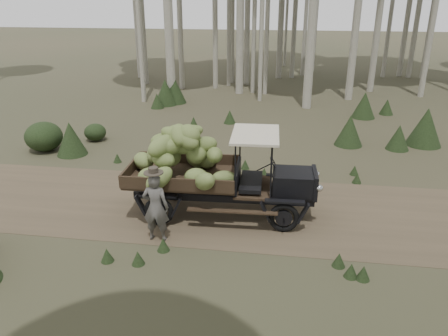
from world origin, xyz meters
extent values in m
plane|color=#473D2B|center=(0.00, 0.00, 0.00)|extent=(120.00, 120.00, 0.00)
cube|color=brown|center=(0.00, 0.00, 0.00)|extent=(70.00, 4.00, 0.01)
cube|color=black|center=(0.52, -0.23, 0.93)|extent=(0.97, 0.92, 0.51)
cube|color=black|center=(1.03, -0.21, 0.93)|extent=(0.13, 0.94, 0.58)
cube|color=black|center=(-0.79, -0.28, 1.03)|extent=(0.12, 1.31, 0.51)
cube|color=#38281C|center=(-2.10, -0.33, 0.93)|extent=(2.68, 1.78, 0.07)
cube|color=#38281C|center=(-2.13, 0.51, 1.10)|extent=(2.62, 0.16, 0.30)
cube|color=#38281C|center=(-2.07, -1.17, 1.10)|extent=(2.62, 0.16, 0.30)
cube|color=#38281C|center=(-3.41, -0.38, 1.10)|extent=(0.12, 1.68, 0.30)
cube|color=beige|center=(-0.39, -0.27, 2.08)|extent=(1.13, 1.63, 0.06)
cube|color=black|center=(-1.13, 0.06, 0.58)|extent=(4.30, 0.26, 0.17)
cube|color=black|center=(-1.11, -0.65, 0.58)|extent=(4.30, 0.26, 0.17)
torus|color=black|center=(0.30, 0.51, 0.36)|extent=(0.71, 0.15, 0.71)
torus|color=black|center=(0.36, -0.99, 0.36)|extent=(0.71, 0.15, 0.71)
torus|color=black|center=(-2.60, 0.40, 0.36)|extent=(0.71, 0.15, 0.71)
torus|color=black|center=(-2.54, -1.10, 0.36)|extent=(0.71, 0.15, 0.71)
sphere|color=beige|center=(1.09, 0.21, 0.98)|extent=(0.17, 0.17, 0.17)
sphere|color=beige|center=(1.12, -0.63, 0.98)|extent=(0.17, 0.17, 0.17)
ellipsoid|color=olive|center=(-1.68, -0.84, 1.15)|extent=(0.82, 0.77, 0.60)
ellipsoid|color=olive|center=(-2.41, -0.36, 1.45)|extent=(0.74, 0.80, 0.55)
ellipsoid|color=olive|center=(-1.61, -0.13, 1.73)|extent=(0.71, 0.49, 0.46)
ellipsoid|color=olive|center=(-1.98, -0.46, 1.95)|extent=(0.90, 0.77, 0.62)
ellipsoid|color=olive|center=(-3.17, -0.13, 1.22)|extent=(0.79, 0.79, 0.45)
ellipsoid|color=olive|center=(-1.78, -0.28, 1.53)|extent=(0.71, 0.75, 0.50)
ellipsoid|color=olive|center=(-2.02, -0.09, 1.73)|extent=(0.79, 0.39, 0.56)
ellipsoid|color=olive|center=(-2.15, -0.41, 2.03)|extent=(0.65, 0.87, 0.66)
ellipsoid|color=olive|center=(-1.02, -0.78, 1.14)|extent=(0.83, 0.84, 0.59)
ellipsoid|color=olive|center=(-2.29, 0.16, 1.52)|extent=(0.73, 0.74, 0.50)
ellipsoid|color=olive|center=(-2.34, -0.52, 1.78)|extent=(0.74, 0.74, 0.47)
ellipsoid|color=olive|center=(-2.29, -0.28, 1.98)|extent=(0.79, 0.39, 0.56)
ellipsoid|color=olive|center=(-1.62, 0.32, 1.17)|extent=(0.46, 0.76, 0.43)
ellipsoid|color=olive|center=(-2.79, -0.34, 1.49)|extent=(0.47, 0.65, 0.40)
ellipsoid|color=olive|center=(-2.19, -0.36, 1.73)|extent=(0.82, 0.42, 0.47)
ellipsoid|color=olive|center=(-1.98, -0.29, 2.05)|extent=(0.88, 0.67, 0.49)
ellipsoid|color=olive|center=(-1.94, 0.40, 1.16)|extent=(0.81, 0.81, 0.49)
ellipsoid|color=olive|center=(-1.35, -0.30, 1.54)|extent=(0.53, 0.77, 0.49)
ellipsoid|color=olive|center=(-2.63, -0.18, 1.79)|extent=(0.71, 0.61, 0.39)
ellipsoid|color=olive|center=(-1.92, -0.40, 2.04)|extent=(0.80, 0.77, 0.54)
ellipsoid|color=olive|center=(-2.72, -1.00, 1.20)|extent=(0.71, 0.49, 0.52)
ellipsoid|color=olive|center=(-2.49, -0.68, 1.50)|extent=(0.75, 0.66, 0.43)
ellipsoid|color=olive|center=(-2.53, -0.62, 1.82)|extent=(0.83, 0.97, 0.63)
ellipsoid|color=olive|center=(-2.25, -0.19, 1.98)|extent=(0.73, 0.61, 0.48)
ellipsoid|color=olive|center=(-2.44, -1.23, 1.25)|extent=(0.88, 0.85, 0.71)
ellipsoid|color=olive|center=(-1.41, -1.19, 1.23)|extent=(0.77, 0.84, 0.65)
imported|color=#524F4B|center=(-2.40, -1.74, 0.79)|extent=(0.58, 0.39, 1.58)
cylinder|color=#362F26|center=(-2.40, -1.74, 1.61)|extent=(0.43, 0.43, 0.02)
cylinder|color=#362F26|center=(-2.40, -1.74, 1.66)|extent=(0.21, 0.21, 0.13)
cone|color=#233319|center=(-2.08, 7.82, 0.28)|extent=(0.51, 0.51, 0.57)
cone|color=#233319|center=(-5.33, 11.12, 0.67)|extent=(1.20, 1.20, 1.34)
ellipsoid|color=#233319|center=(-3.54, 5.10, 0.20)|extent=(0.50, 0.50, 0.40)
cone|color=#233319|center=(-5.64, 10.65, 0.63)|extent=(1.13, 1.13, 1.26)
ellipsoid|color=#233319|center=(-7.95, 3.42, 0.52)|extent=(1.26, 1.26, 1.01)
cone|color=#233319|center=(4.19, 5.37, 0.44)|extent=(0.80, 0.80, 0.89)
cone|color=#233319|center=(2.54, 5.59, 0.55)|extent=(1.00, 1.00, 1.11)
cone|color=#233319|center=(-5.85, 9.91, 0.35)|extent=(0.63, 0.63, 0.70)
cone|color=#233319|center=(-6.85, 3.21, 0.57)|extent=(1.02, 1.02, 1.13)
ellipsoid|color=#233319|center=(-6.70, 4.76, 0.32)|extent=(0.79, 0.79, 0.63)
cone|color=#233319|center=(-3.34, 6.48, 0.29)|extent=(0.52, 0.52, 0.58)
cone|color=#233319|center=(4.75, 10.31, 0.35)|extent=(0.62, 0.62, 0.69)
cone|color=#233319|center=(5.22, 6.00, 0.68)|extent=(1.23, 1.23, 1.37)
cone|color=#233319|center=(3.63, 9.57, 0.57)|extent=(1.02, 1.02, 1.13)
cone|color=#233319|center=(-3.17, -2.72, 0.15)|extent=(0.27, 0.27, 0.30)
cone|color=#233319|center=(-2.51, -2.72, 0.15)|extent=(0.27, 0.27, 0.30)
cone|color=#233319|center=(1.48, -2.20, 0.15)|extent=(0.27, 0.27, 0.30)
cone|color=#233319|center=(-5.06, 2.71, 0.15)|extent=(0.27, 0.27, 0.30)
cone|color=#233319|center=(2.40, 2.75, 0.15)|extent=(0.27, 0.27, 0.30)
cone|color=#233319|center=(-3.91, 2.35, 0.15)|extent=(0.27, 0.27, 0.30)
cone|color=#233319|center=(2.40, 2.13, 0.15)|extent=(0.27, 0.27, 0.30)
cone|color=#233319|center=(1.90, -2.59, 0.15)|extent=(0.27, 0.27, 0.30)
cone|color=#233319|center=(-1.66, 2.95, 0.15)|extent=(0.27, 0.27, 0.30)
cone|color=#233319|center=(-0.28, 2.16, 0.15)|extent=(0.27, 0.27, 0.30)
cone|color=#233319|center=(1.68, -2.54, 0.15)|extent=(0.27, 0.27, 0.30)
cone|color=#233319|center=(-0.90, 2.76, 0.15)|extent=(0.27, 0.27, 0.30)
cone|color=#233319|center=(-2.15, -2.16, 0.15)|extent=(0.27, 0.27, 0.30)
camera|label=1|loc=(0.30, -9.86, 5.08)|focal=35.00mm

